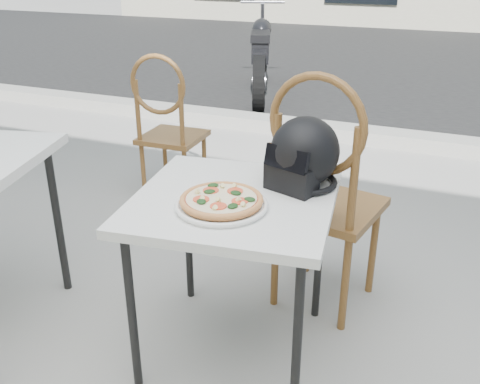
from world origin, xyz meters
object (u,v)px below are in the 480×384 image
at_px(pizza, 221,200).
at_px(motorcycle, 261,56).
at_px(cafe_table_main, 234,212).
at_px(cafe_chair_main, 323,184).
at_px(cafe_chair_side, 167,122).
at_px(helmet, 303,156).
at_px(plate, 222,205).

xyz_separation_m(pizza, motorcycle, (-1.46, 4.30, -0.29)).
bearing_deg(cafe_table_main, motorcycle, 109.22).
bearing_deg(cafe_chair_main, cafe_chair_side, -22.37).
bearing_deg(motorcycle, helmet, -86.61).
relative_size(plate, cafe_chair_side, 0.44).
height_order(plate, helmet, helmet).
xyz_separation_m(cafe_table_main, cafe_chair_side, (-0.97, 1.18, -0.08)).
distance_m(pizza, cafe_chair_main, 0.58).
distance_m(plate, pizza, 0.02).
relative_size(plate, pizza, 1.22).
bearing_deg(motorcycle, pizza, -90.48).
bearing_deg(pizza, plate, -120.28).
distance_m(cafe_table_main, helmet, 0.34).
bearing_deg(cafe_table_main, cafe_chair_side, 129.36).
bearing_deg(plate, cafe_chair_side, 126.94).
height_order(helmet, cafe_chair_side, cafe_chair_side).
bearing_deg(plate, cafe_chair_main, 65.09).
relative_size(pizza, helmet, 1.05).
relative_size(helmet, motorcycle, 0.18).
height_order(helmet, cafe_chair_main, cafe_chair_main).
height_order(pizza, cafe_chair_side, cafe_chair_side).
bearing_deg(pizza, motorcycle, 108.77).
height_order(cafe_table_main, pizza, pizza).
distance_m(cafe_table_main, cafe_chair_main, 0.47).
distance_m(helmet, cafe_chair_side, 1.54).
bearing_deg(helmet, pizza, -105.44).
bearing_deg(cafe_chair_main, motorcycle, -55.66).
xyz_separation_m(cafe_chair_main, motorcycle, (-1.70, 3.79, -0.18)).
xyz_separation_m(plate, motorcycle, (-1.46, 4.30, -0.26)).
bearing_deg(helmet, cafe_chair_main, 98.10).
xyz_separation_m(plate, cafe_chair_main, (0.24, 0.52, -0.08)).
relative_size(helmet, cafe_chair_main, 0.31).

